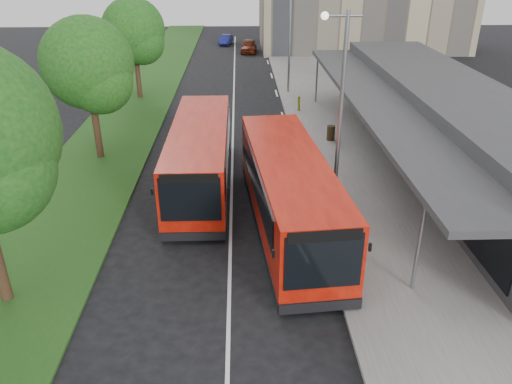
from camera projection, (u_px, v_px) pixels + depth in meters
ground at (230, 246)px, 18.69m from camera, size 120.00×120.00×0.00m
pavement at (315, 99)px, 36.82m from camera, size 5.00×80.00×0.15m
grass_verge at (138, 101)px, 36.43m from camera, size 5.00×80.00×0.10m
lane_centre_line at (233, 122)px, 32.17m from camera, size 0.12×70.00×0.01m
kerb_dashes at (279, 104)px, 35.87m from camera, size 0.12×56.00×0.01m
station_building at (445, 124)px, 25.33m from camera, size 7.70×26.00×4.00m
tree_mid at (88, 69)px, 24.56m from camera, size 4.54×4.54×7.27m
tree_far at (134, 34)px, 35.38m from camera, size 4.47×4.47×7.14m
lamp_post_near at (339, 107)px, 18.56m from camera, size 1.44×0.28×8.00m
lamp_post_far at (289, 30)px, 36.53m from camera, size 1.44×0.28×8.00m
bus_main at (289, 194)px, 19.14m from camera, size 3.66×10.93×3.04m
bus_second at (200, 156)px, 22.71m from camera, size 2.83×10.45×2.95m
litter_bin at (331, 133)px, 28.51m from camera, size 0.50×0.50×0.83m
bollard at (299, 103)px, 33.75m from camera, size 0.20×0.20×0.96m
car_near at (249, 46)px, 53.65m from camera, size 1.88×4.11×1.37m
car_far at (226, 40)px, 58.24m from camera, size 1.72×3.43×1.08m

